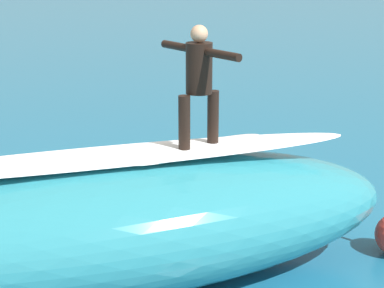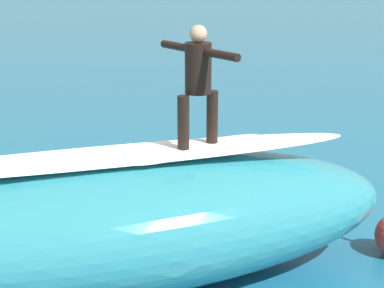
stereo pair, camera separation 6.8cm
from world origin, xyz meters
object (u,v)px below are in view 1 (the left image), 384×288
object	(u,v)px
surfboard_riding	(199,149)
surfboard_paddling	(187,184)
surfer_riding	(199,77)
surfer_paddling	(192,175)

from	to	relation	value
surfboard_riding	surfboard_paddling	xyz separation A→B (m)	(-0.74, -3.45, -1.81)
surfboard_riding	surfer_riding	world-z (taller)	surfer_riding
surfboard_paddling	surfer_paddling	world-z (taller)	surfer_paddling
surfer_riding	surfer_paddling	xyz separation A→B (m)	(-0.85, -3.49, -2.63)
surfboard_riding	surfboard_paddling	world-z (taller)	surfboard_riding
surfer_riding	surfboard_riding	bearing A→B (deg)	93.56
surfer_riding	surfboard_paddling	xyz separation A→B (m)	(-0.74, -3.45, -2.78)
surfer_riding	surfboard_paddling	bearing A→B (deg)	-125.16
surfboard_riding	surfer_paddling	xyz separation A→B (m)	(-0.85, -3.49, -1.65)
surfboard_paddling	surfer_paddling	bearing A→B (deg)	180.00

